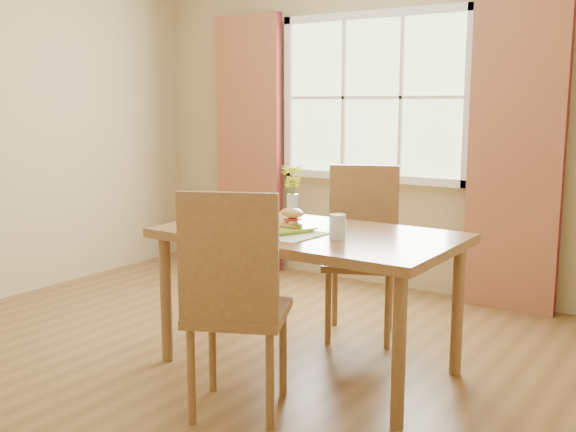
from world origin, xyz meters
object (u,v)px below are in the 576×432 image
(dining_table, at_px, (308,246))
(chair_far, at_px, (362,242))
(flower_vase, at_px, (293,188))
(croissant_sandwich, at_px, (292,219))
(water_glass, at_px, (338,227))
(chair_near, at_px, (234,296))

(dining_table, height_order, chair_far, chair_far)
(dining_table, bearing_deg, flower_vase, 139.54)
(croissant_sandwich, bearing_deg, dining_table, 69.99)
(dining_table, xyz_separation_m, water_glass, (0.23, -0.09, 0.14))
(dining_table, height_order, croissant_sandwich, croissant_sandwich)
(chair_near, xyz_separation_m, chair_far, (-0.08, 1.41, -0.01))
(chair_near, relative_size, flower_vase, 3.31)
(dining_table, bearing_deg, water_glass, -21.17)
(dining_table, xyz_separation_m, chair_far, (-0.04, 0.71, -0.11))
(water_glass, distance_m, flower_vase, 0.58)
(chair_far, relative_size, croissant_sandwich, 6.31)
(chair_far, xyz_separation_m, flower_vase, (-0.20, -0.50, 0.39))
(croissant_sandwich, bearing_deg, chair_far, 101.45)
(flower_vase, bearing_deg, water_glass, -32.39)
(water_glass, bearing_deg, dining_table, 158.34)
(chair_near, relative_size, croissant_sandwich, 6.40)
(chair_far, relative_size, flower_vase, 3.26)
(dining_table, bearing_deg, croissant_sandwich, -122.19)
(chair_far, distance_m, croissant_sandwich, 0.83)
(water_glass, bearing_deg, croissant_sandwich, 178.03)
(chair_near, bearing_deg, water_glass, 47.52)
(chair_far, height_order, water_glass, chair_far)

